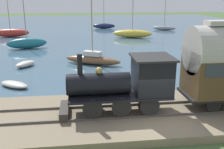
# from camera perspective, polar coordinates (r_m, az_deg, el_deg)

# --- Properties ---
(ground_plane) EXTENTS (200.00, 200.00, 0.00)m
(ground_plane) POSITION_cam_1_polar(r_m,az_deg,el_deg) (13.61, 10.01, -11.50)
(ground_plane) COLOR #476033
(harbor_water) EXTENTS (80.00, 80.00, 0.01)m
(harbor_water) POSITION_cam_1_polar(r_m,az_deg,el_deg) (56.51, -3.32, 10.08)
(harbor_water) COLOR #426075
(harbor_water) RESTS_ON ground
(rail_embankment) EXTENTS (5.98, 56.00, 0.52)m
(rail_embankment) POSITION_cam_1_polar(r_m,az_deg,el_deg) (14.64, 8.57, -8.45)
(rail_embankment) COLOR #84755B
(rail_embankment) RESTS_ON ground
(steam_locomotive) EXTENTS (2.22, 5.87, 3.11)m
(steam_locomotive) POSITION_cam_1_polar(r_m,az_deg,el_deg) (13.65, 3.73, -1.42)
(steam_locomotive) COLOR black
(steam_locomotive) RESTS_ON rail_embankment
(sailboat_navy) EXTENTS (1.91, 4.74, 8.80)m
(sailboat_navy) POSITION_cam_1_polar(r_m,az_deg,el_deg) (55.45, -1.76, 10.58)
(sailboat_navy) COLOR #192347
(sailboat_navy) RESTS_ON harbor_water
(sailboat_brown) EXTENTS (3.71, 5.67, 8.68)m
(sailboat_brown) POSITION_cam_1_polar(r_m,az_deg,el_deg) (25.61, -4.24, 3.40)
(sailboat_brown) COLOR brown
(sailboat_brown) RESTS_ON harbor_water
(sailboat_gray) EXTENTS (2.97, 4.56, 7.79)m
(sailboat_gray) POSITION_cam_1_polar(r_m,az_deg,el_deg) (53.52, 11.30, 9.96)
(sailboat_gray) COLOR gray
(sailboat_gray) RESTS_ON harbor_water
(sailboat_teal) EXTENTS (2.19, 5.06, 7.14)m
(sailboat_teal) POSITION_cam_1_polar(r_m,az_deg,el_deg) (35.24, -18.03, 6.52)
(sailboat_teal) COLOR #1E707A
(sailboat_teal) RESTS_ON harbor_water
(sailboat_red) EXTENTS (1.58, 5.95, 6.39)m
(sailboat_red) POSITION_cam_1_polar(r_m,az_deg,el_deg) (46.63, -21.22, 8.46)
(sailboat_red) COLOR #B72D23
(sailboat_red) RESTS_ON harbor_water
(sailboat_yellow) EXTENTS (3.37, 6.52, 8.47)m
(sailboat_yellow) POSITION_cam_1_polar(r_m,az_deg,el_deg) (42.86, 4.45, 8.89)
(sailboat_yellow) COLOR gold
(sailboat_yellow) RESTS_ON harbor_water
(rowboat_far_out) EXTENTS (2.32, 2.64, 0.38)m
(rowboat_far_out) POSITION_cam_1_polar(r_m,az_deg,el_deg) (20.44, -20.51, -2.03)
(rowboat_far_out) COLOR #B7B2A3
(rowboat_far_out) RESTS_ON harbor_water
(rowboat_mid_harbor) EXTENTS (1.99, 1.96, 0.36)m
(rowboat_mid_harbor) POSITION_cam_1_polar(r_m,az_deg,el_deg) (25.64, 21.87, 1.44)
(rowboat_mid_harbor) COLOR #B7B2A3
(rowboat_mid_harbor) RESTS_ON harbor_water
(rowboat_off_pier) EXTENTS (2.39, 2.07, 0.52)m
(rowboat_off_pier) POSITION_cam_1_polar(r_m,az_deg,el_deg) (26.00, -18.34, 2.18)
(rowboat_off_pier) COLOR beige
(rowboat_off_pier) RESTS_ON harbor_water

